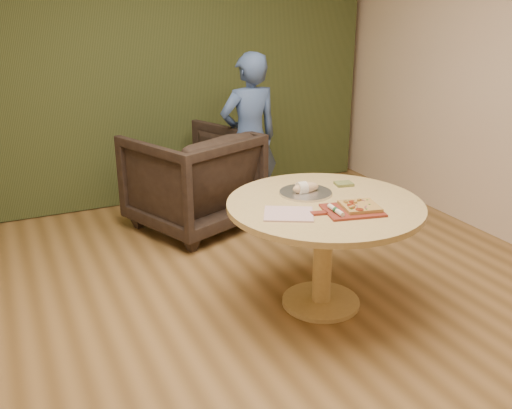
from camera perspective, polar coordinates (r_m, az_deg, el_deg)
The scene contains 12 objects.
room_shell at distance 3.07m, azimuth 2.51°, elevation 8.56°, with size 5.04×6.04×2.84m.
curtain at distance 5.77m, azimuth -11.29°, elevation 13.76°, with size 4.80×0.14×2.78m, color #2D3819.
pedestal_table at distance 3.79m, azimuth 6.84°, elevation -1.78°, with size 1.29×1.29×0.75m.
pizza_paddle at distance 3.60m, azimuth 9.46°, elevation -0.59°, with size 0.47×0.35×0.01m.
flatbread_pizza at distance 3.63m, azimuth 10.30°, elevation -0.16°, with size 0.26×0.26×0.04m.
cutlery_roll at distance 3.53m, azimuth 7.99°, elevation -0.56°, with size 0.04×0.20×0.03m.
newspaper at distance 3.51m, azimuth 3.28°, elevation -0.95°, with size 0.30×0.25×0.01m, color white.
serving_tray at distance 3.88m, azimuth 4.98°, elevation 1.19°, with size 0.36×0.36×0.02m.
bread_roll at distance 3.87m, azimuth 4.88°, elevation 1.68°, with size 0.19×0.09×0.09m.
green_packet at distance 4.09m, azimuth 8.77°, elevation 2.06°, with size 0.12×0.10×0.02m, color #515D2A.
armchair at distance 5.15m, azimuth -6.39°, elevation 2.92°, with size 0.96×0.90×0.99m, color black.
person_standing at distance 5.25m, azimuth -0.67°, elevation 6.61°, with size 0.57×0.37×1.56m, color #364F7D.
Camera 1 is at (-1.40, -2.67, 2.03)m, focal length 40.00 mm.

